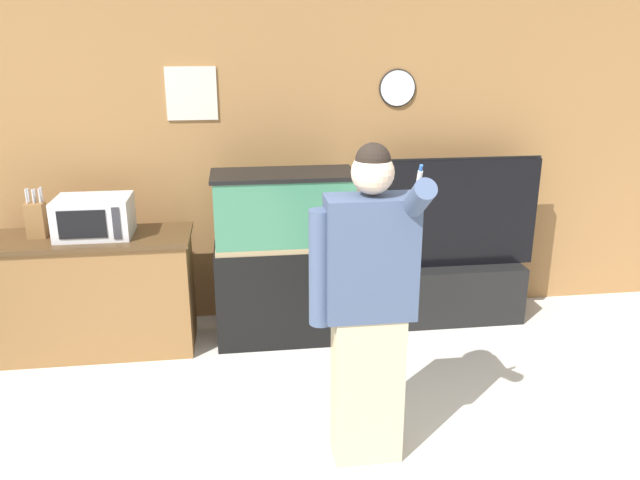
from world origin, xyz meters
The scene contains 7 objects.
wall_back_paneled centered at (0.00, 2.94, 1.30)m, with size 10.00×0.08×2.60m.
counter_island centered at (-1.49, 2.43, 0.45)m, with size 1.48×0.57×0.90m.
microwave centered at (-1.43, 2.44, 1.04)m, with size 0.52×0.39×0.29m.
knife_block centered at (-1.83, 2.46, 1.03)m, with size 0.13×0.12×0.36m.
aquarium_on_stand centered at (-0.06, 2.44, 0.66)m, with size 1.06×0.48×1.33m.
tv_on_stand centered at (1.40, 2.59, 0.40)m, with size 1.26×0.40×1.37m.
person_standing centered at (0.26, 0.90, 0.93)m, with size 0.56×0.42×1.79m.
Camera 1 is at (-0.38, -2.05, 2.27)m, focal length 35.00 mm.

